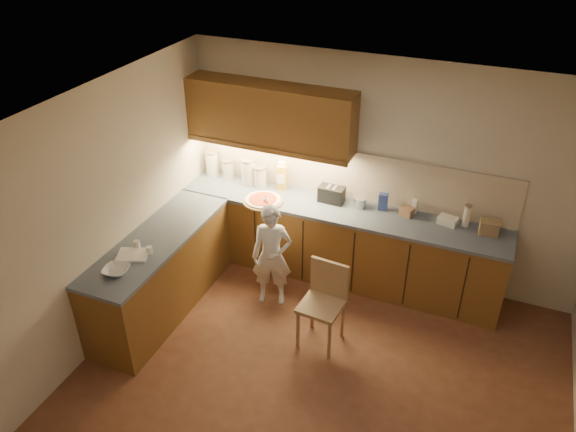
# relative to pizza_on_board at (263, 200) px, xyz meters

# --- Properties ---
(room) EXTENTS (4.54, 4.50, 2.62)m
(room) POSITION_rel_pizza_on_board_xyz_m (1.23, -1.50, 0.74)
(room) COLOR brown
(room) RESTS_ON ground
(l_counter) EXTENTS (3.77, 2.62, 0.92)m
(l_counter) POSITION_rel_pizza_on_board_xyz_m (0.31, -0.25, -0.48)
(l_counter) COLOR brown
(l_counter) RESTS_ON ground
(backsplash) EXTENTS (3.75, 0.02, 0.58)m
(backsplash) POSITION_rel_pizza_on_board_xyz_m (0.86, 0.49, 0.27)
(backsplash) COLOR beige
(backsplash) RESTS_ON l_counter
(upper_cabinets) EXTENTS (1.95, 0.36, 0.73)m
(upper_cabinets) POSITION_rel_pizza_on_board_xyz_m (-0.04, 0.33, 0.91)
(upper_cabinets) COLOR brown
(upper_cabinets) RESTS_ON ground
(pizza_on_board) EXTENTS (0.46, 0.46, 0.19)m
(pizza_on_board) POSITION_rel_pizza_on_board_xyz_m (0.00, 0.00, 0.00)
(pizza_on_board) COLOR tan
(pizza_on_board) RESTS_ON l_counter
(child) EXTENTS (0.51, 0.41, 1.20)m
(child) POSITION_rel_pizza_on_board_xyz_m (0.34, -0.53, -0.34)
(child) COLOR white
(child) RESTS_ON ground
(wooden_chair) EXTENTS (0.44, 0.44, 0.90)m
(wooden_chair) POSITION_rel_pizza_on_board_xyz_m (1.07, -0.89, -0.42)
(wooden_chair) COLOR tan
(wooden_chair) RESTS_ON ground
(mixing_bowl) EXTENTS (0.27, 0.27, 0.06)m
(mixing_bowl) POSITION_rel_pizza_on_board_xyz_m (-0.72, -1.75, 0.01)
(mixing_bowl) COLOR white
(mixing_bowl) RESTS_ON l_counter
(canister_a) EXTENTS (0.16, 0.16, 0.32)m
(canister_a) POSITION_rel_pizza_on_board_xyz_m (-0.87, 0.38, 0.14)
(canister_a) COLOR silver
(canister_a) RESTS_ON l_counter
(canister_b) EXTENTS (0.14, 0.14, 0.25)m
(canister_b) POSITION_rel_pizza_on_board_xyz_m (-0.64, 0.37, 0.10)
(canister_b) COLOR beige
(canister_b) RESTS_ON l_counter
(canister_c) EXTENTS (0.18, 0.18, 0.33)m
(canister_c) POSITION_rel_pizza_on_board_xyz_m (-0.34, 0.33, 0.15)
(canister_c) COLOR beige
(canister_c) RESTS_ON l_counter
(canister_d) EXTENTS (0.16, 0.16, 0.26)m
(canister_d) POSITION_rel_pizza_on_board_xyz_m (-0.19, 0.33, 0.11)
(canister_d) COLOR beige
(canister_d) RESTS_ON l_counter
(oil_jug) EXTENTS (0.14, 0.12, 0.35)m
(oil_jug) POSITION_rel_pizza_on_board_xyz_m (0.08, 0.38, 0.14)
(oil_jug) COLOR gold
(oil_jug) RESTS_ON l_counter
(toaster) EXTENTS (0.29, 0.17, 0.19)m
(toaster) POSITION_rel_pizza_on_board_xyz_m (0.72, 0.31, 0.07)
(toaster) COLOR black
(toaster) RESTS_ON l_counter
(steel_pot) EXTENTS (0.15, 0.15, 0.12)m
(steel_pot) POSITION_rel_pizza_on_board_xyz_m (1.06, 0.33, 0.04)
(steel_pot) COLOR silver
(steel_pot) RESTS_ON l_counter
(blue_box) EXTENTS (0.11, 0.08, 0.20)m
(blue_box) POSITION_rel_pizza_on_board_xyz_m (1.31, 0.36, 0.08)
(blue_box) COLOR #314595
(blue_box) RESTS_ON l_counter
(card_box_a) EXTENTS (0.16, 0.13, 0.10)m
(card_box_a) POSITION_rel_pizza_on_board_xyz_m (1.58, 0.33, 0.03)
(card_box_a) COLOR #A87A5A
(card_box_a) RESTS_ON l_counter
(white_bottle) EXTENTS (0.06, 0.06, 0.16)m
(white_bottle) POSITION_rel_pizza_on_board_xyz_m (1.65, 0.42, 0.06)
(white_bottle) COLOR white
(white_bottle) RESTS_ON l_counter
(flat_pack) EXTENTS (0.22, 0.18, 0.08)m
(flat_pack) POSITION_rel_pizza_on_board_xyz_m (2.03, 0.33, 0.02)
(flat_pack) COLOR silver
(flat_pack) RESTS_ON l_counter
(tall_jar) EXTENTS (0.08, 0.08, 0.25)m
(tall_jar) POSITION_rel_pizza_on_board_xyz_m (2.21, 0.37, 0.11)
(tall_jar) COLOR white
(tall_jar) RESTS_ON l_counter
(card_box_b) EXTENTS (0.21, 0.17, 0.15)m
(card_box_b) POSITION_rel_pizza_on_board_xyz_m (2.45, 0.31, 0.06)
(card_box_b) COLOR #A08056
(card_box_b) RESTS_ON l_counter
(dough_cloth) EXTENTS (0.36, 0.33, 0.02)m
(dough_cloth) POSITION_rel_pizza_on_board_xyz_m (-0.74, -1.46, -0.01)
(dough_cloth) COLOR white
(dough_cloth) RESTS_ON l_counter
(spice_jar_a) EXTENTS (0.08, 0.08, 0.09)m
(spice_jar_a) POSITION_rel_pizza_on_board_xyz_m (-0.78, -1.33, 0.02)
(spice_jar_a) COLOR silver
(spice_jar_a) RESTS_ON l_counter
(spice_jar_b) EXTENTS (0.06, 0.06, 0.08)m
(spice_jar_b) POSITION_rel_pizza_on_board_xyz_m (-0.61, -1.36, 0.02)
(spice_jar_b) COLOR white
(spice_jar_b) RESTS_ON l_counter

